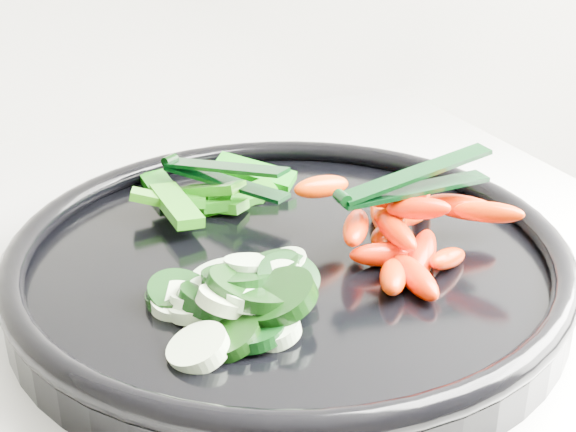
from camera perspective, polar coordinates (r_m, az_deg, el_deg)
name	(u,v)px	position (r m, az deg, el deg)	size (l,w,h in m)	color
veggie_tray	(288,262)	(0.54, 0.00, -3.31)	(0.47, 0.47, 0.04)	black
cucumber_pile	(232,297)	(0.48, -3.97, -5.77)	(0.12, 0.11, 0.04)	black
carrot_pile	(404,228)	(0.54, 8.27, -0.82)	(0.14, 0.14, 0.05)	#EE1300
pepper_pile	(207,195)	(0.61, -5.76, 1.52)	(0.14, 0.12, 0.04)	#09670D
tong_carrot	(411,182)	(0.53, 8.75, 2.38)	(0.11, 0.02, 0.02)	black
tong_pepper	(221,173)	(0.60, -4.81, 3.04)	(0.07, 0.10, 0.02)	black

